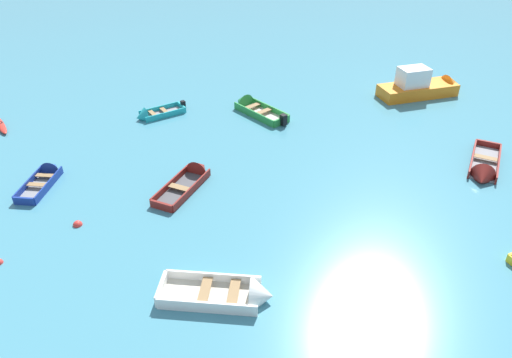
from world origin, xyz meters
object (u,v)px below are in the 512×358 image
object	(u,v)px
motor_launch_orange_midfield_right	(423,86)
mooring_buoy_between_boats_right	(78,225)
rowboat_turquoise_cluster_outer	(152,115)
rowboat_maroon_distant_center	(483,171)
rowboat_white_back_row_left	(239,295)
rowboat_deep_blue_midfield_left	(47,176)
rowboat_maroon_near_camera	(193,176)
kayak_red_far_back	(0,125)
rowboat_green_cluster_inner	(251,107)

from	to	relation	value
motor_launch_orange_midfield_right	mooring_buoy_between_boats_right	distance (m)	25.15
rowboat_turquoise_cluster_outer	rowboat_maroon_distant_center	bearing A→B (deg)	-22.75
rowboat_white_back_row_left	rowboat_maroon_distant_center	distance (m)	15.48
rowboat_maroon_distant_center	mooring_buoy_between_boats_right	bearing A→B (deg)	-170.38
rowboat_white_back_row_left	rowboat_deep_blue_midfield_left	bearing A→B (deg)	138.53
rowboat_maroon_near_camera	rowboat_turquoise_cluster_outer	size ratio (longest dim) A/B	1.28
kayak_red_far_back	mooring_buoy_between_boats_right	size ratio (longest dim) A/B	6.52
rowboat_white_back_row_left	rowboat_maroon_near_camera	size ratio (longest dim) A/B	1.04
rowboat_white_back_row_left	motor_launch_orange_midfield_right	size ratio (longest dim) A/B	0.69
rowboat_white_back_row_left	mooring_buoy_between_boats_right	world-z (taller)	rowboat_white_back_row_left
kayak_red_far_back	rowboat_deep_blue_midfield_left	distance (m)	8.00
rowboat_green_cluster_inner	rowboat_maroon_distant_center	bearing A→B (deg)	-35.75
rowboat_green_cluster_inner	rowboat_maroon_distant_center	world-z (taller)	rowboat_green_cluster_inner
rowboat_maroon_distant_center	rowboat_green_cluster_inner	bearing A→B (deg)	144.25
rowboat_maroon_near_camera	rowboat_maroon_distant_center	size ratio (longest dim) A/B	0.92
rowboat_maroon_near_camera	motor_launch_orange_midfield_right	bearing A→B (deg)	33.82
rowboat_deep_blue_midfield_left	rowboat_maroon_distant_center	xyz separation A→B (m)	(23.08, -0.56, 0.01)
motor_launch_orange_midfield_right	mooring_buoy_between_boats_right	xyz separation A→B (m)	(-20.75, -14.20, -0.68)
kayak_red_far_back	rowboat_maroon_distant_center	xyz separation A→B (m)	(28.02, -6.85, 0.06)
rowboat_maroon_near_camera	kayak_red_far_back	distance (m)	14.26
rowboat_green_cluster_inner	rowboat_turquoise_cluster_outer	xyz separation A→B (m)	(-6.56, -0.88, -0.04)
rowboat_white_back_row_left	rowboat_maroon_near_camera	bearing A→B (deg)	105.39
rowboat_green_cluster_inner	rowboat_turquoise_cluster_outer	world-z (taller)	rowboat_green_cluster_inner
rowboat_white_back_row_left	mooring_buoy_between_boats_right	size ratio (longest dim) A/B	10.40
rowboat_maroon_near_camera	mooring_buoy_between_boats_right	bearing A→B (deg)	-143.94
rowboat_green_cluster_inner	rowboat_turquoise_cluster_outer	bearing A→B (deg)	-172.38
motor_launch_orange_midfield_right	rowboat_maroon_distant_center	distance (m)	10.75
rowboat_white_back_row_left	rowboat_maroon_distant_center	world-z (taller)	rowboat_white_back_row_left
motor_launch_orange_midfield_right	rowboat_turquoise_cluster_outer	size ratio (longest dim) A/B	1.93
rowboat_turquoise_cluster_outer	kayak_red_far_back	bearing A→B (deg)	-174.17
rowboat_maroon_near_camera	kayak_red_far_back	size ratio (longest dim) A/B	1.53
rowboat_green_cluster_inner	rowboat_maroon_near_camera	bearing A→B (deg)	-111.48
rowboat_maroon_near_camera	rowboat_green_cluster_inner	bearing A→B (deg)	68.52
motor_launch_orange_midfield_right	mooring_buoy_between_boats_right	world-z (taller)	motor_launch_orange_midfield_right
kayak_red_far_back	rowboat_deep_blue_midfield_left	xyz separation A→B (m)	(4.94, -6.29, 0.05)
rowboat_maroon_distant_center	mooring_buoy_between_boats_right	distance (m)	20.72
motor_launch_orange_midfield_right	rowboat_maroon_distant_center	bearing A→B (deg)	-91.73
rowboat_turquoise_cluster_outer	rowboat_maroon_distant_center	world-z (taller)	rowboat_maroon_distant_center
kayak_red_far_back	rowboat_turquoise_cluster_outer	bearing A→B (deg)	5.83
motor_launch_orange_midfield_right	rowboat_maroon_distant_center	size ratio (longest dim) A/B	1.40
rowboat_maroon_distant_center	mooring_buoy_between_boats_right	xyz separation A→B (m)	(-20.43, -3.46, -0.20)
rowboat_green_cluster_inner	rowboat_maroon_near_camera	size ratio (longest dim) A/B	1.00
mooring_buoy_between_boats_right	rowboat_deep_blue_midfield_left	bearing A→B (deg)	123.36
motor_launch_orange_midfield_right	mooring_buoy_between_boats_right	bearing A→B (deg)	-145.63
rowboat_maroon_near_camera	mooring_buoy_between_boats_right	world-z (taller)	rowboat_maroon_near_camera
rowboat_maroon_near_camera	rowboat_deep_blue_midfield_left	distance (m)	7.67
rowboat_white_back_row_left	mooring_buoy_between_boats_right	bearing A→B (deg)	146.79
rowboat_turquoise_cluster_outer	rowboat_maroon_distant_center	size ratio (longest dim) A/B	0.72
rowboat_white_back_row_left	motor_launch_orange_midfield_right	distance (m)	23.26
rowboat_deep_blue_midfield_left	rowboat_maroon_distant_center	size ratio (longest dim) A/B	0.77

